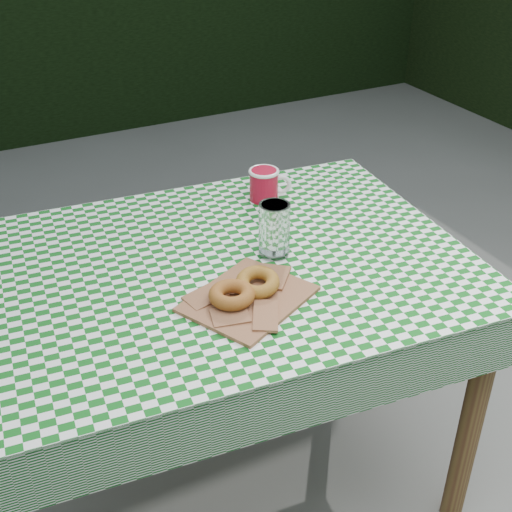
# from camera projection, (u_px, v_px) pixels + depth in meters

# --- Properties ---
(ground) EXTENTS (60.00, 60.00, 0.00)m
(ground) POSITION_uv_depth(u_px,v_px,m) (237.00, 445.00, 2.15)
(ground) COLOR #5A5A54
(ground) RESTS_ON ground
(table) EXTENTS (1.39, 0.99, 0.75)m
(table) POSITION_uv_depth(u_px,v_px,m) (205.00, 384.00, 1.84)
(table) COLOR brown
(table) RESTS_ON ground
(tablecloth) EXTENTS (1.41, 1.01, 0.01)m
(tablecloth) POSITION_uv_depth(u_px,v_px,m) (199.00, 268.00, 1.65)
(tablecloth) COLOR #0D5816
(tablecloth) RESTS_ON table
(paper_bag) EXTENTS (0.34, 0.32, 0.01)m
(paper_bag) POSITION_uv_depth(u_px,v_px,m) (248.00, 298.00, 1.52)
(paper_bag) COLOR #9C6944
(paper_bag) RESTS_ON tablecloth
(bagel_front) EXTENTS (0.13, 0.13, 0.03)m
(bagel_front) POSITION_uv_depth(u_px,v_px,m) (232.00, 295.00, 1.49)
(bagel_front) COLOR #90571D
(bagel_front) RESTS_ON paper_bag
(bagel_back) EXTENTS (0.14, 0.14, 0.03)m
(bagel_back) POSITION_uv_depth(u_px,v_px,m) (258.00, 282.00, 1.53)
(bagel_back) COLOR #9F6E21
(bagel_back) RESTS_ON paper_bag
(coffee_mug) EXTENTS (0.22, 0.22, 0.09)m
(coffee_mug) POSITION_uv_depth(u_px,v_px,m) (264.00, 185.00, 1.94)
(coffee_mug) COLOR #A20A22
(coffee_mug) RESTS_ON tablecloth
(drinking_glass) EXTENTS (0.10, 0.10, 0.14)m
(drinking_glass) POSITION_uv_depth(u_px,v_px,m) (274.00, 230.00, 1.66)
(drinking_glass) COLOR white
(drinking_glass) RESTS_ON tablecloth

